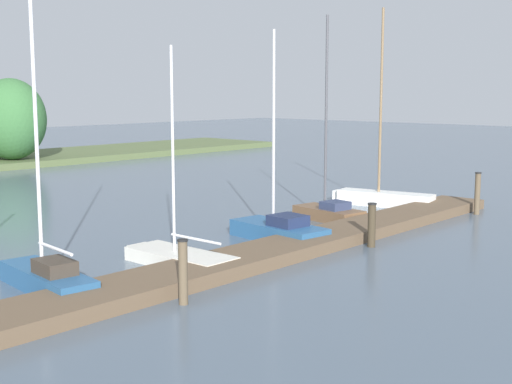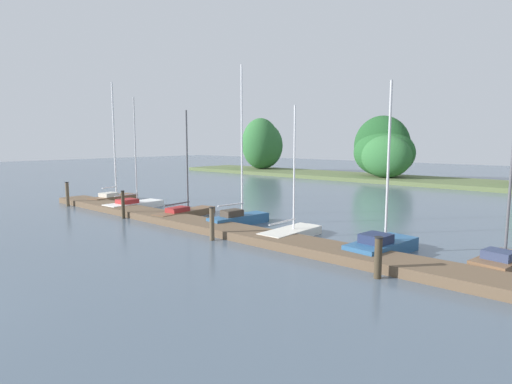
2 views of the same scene
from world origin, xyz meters
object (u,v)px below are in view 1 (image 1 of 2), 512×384
Objects in this scene: sailboat_3 at (45,273)px; sailboat_6 at (327,209)px; sailboat_5 at (277,228)px; sailboat_4 at (177,256)px; mooring_piling_2 at (183,272)px; mooring_piling_3 at (372,225)px; mooring_piling_4 at (477,193)px; sailboat_7 at (381,195)px.

sailboat_3 reaches higher than sailboat_6.
sailboat_5 is at bearing -86.14° from sailboat_3.
mooring_piling_2 is at bearing 140.04° from sailboat_4.
mooring_piling_3 is 0.83× the size of mooring_piling_4.
sailboat_4 is 12.05m from sailboat_7.
sailboat_7 reaches higher than mooring_piling_2.
sailboat_6 reaches higher than sailboat_5.
sailboat_3 is 16.60m from mooring_piling_4.
sailboat_5 is 8.88m from mooring_piling_4.
sailboat_3 is 7.87m from sailboat_5.
sailboat_7 is 5.40× the size of mooring_piling_2.
sailboat_7 reaches higher than mooring_piling_3.
sailboat_3 is at bearing 113.65° from mooring_piling_2.
sailboat_3 is at bearing 81.37° from sailboat_7.
sailboat_4 is at bearing -90.40° from sailboat_3.
sailboat_4 is at bearing 84.29° from sailboat_7.
sailboat_4 is 0.74× the size of sailboat_7.
sailboat_4 is 3.57m from mooring_piling_2.
sailboat_3 is 3.69m from sailboat_4.
mooring_piling_4 is at bearing 0.36° from mooring_piling_3.
mooring_piling_2 is (-6.46, -2.78, 0.37)m from sailboat_5.
sailboat_3 reaches higher than mooring_piling_4.
sailboat_4 is 12.93m from mooring_piling_4.
mooring_piling_2 is 7.55m from mooring_piling_3.
mooring_piling_4 is (7.35, 0.05, 0.13)m from mooring_piling_3.
sailboat_7 is 7.71m from mooring_piling_3.
sailboat_6 is 3.97m from sailboat_7.
mooring_piling_4 is at bearing -102.23° from sailboat_4.
sailboat_6 is 4.54m from mooring_piling_3.
sailboat_3 is 1.38× the size of sailboat_4.
sailboat_5 is 7.04m from mooring_piling_2.
sailboat_7 is (3.97, 0.20, 0.04)m from sailboat_6.
sailboat_3 is 1.10× the size of sailboat_6.
mooring_piling_2 is (-14.25, -3.83, 0.31)m from sailboat_7.
sailboat_5 is 4.88× the size of mooring_piling_3.
sailboat_3 is 15.66m from sailboat_7.
sailboat_6 reaches higher than sailboat_4.
mooring_piling_4 is at bearing -101.02° from sailboat_5.
sailboat_5 is 0.89× the size of sailboat_6.
sailboat_7 is (15.65, 0.63, 0.00)m from sailboat_3.
sailboat_5 reaches higher than mooring_piling_4.
sailboat_7 is 14.76m from mooring_piling_2.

